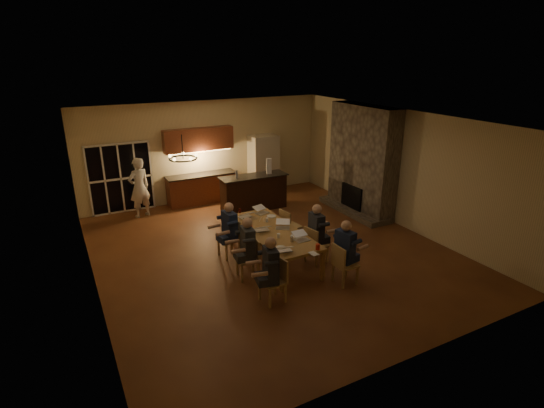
{
  "coord_description": "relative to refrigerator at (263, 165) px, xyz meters",
  "views": [
    {
      "loc": [
        -4.36,
        -8.37,
        4.62
      ],
      "look_at": [
        0.2,
        0.3,
        1.09
      ],
      "focal_mm": 28.0,
      "sensor_mm": 36.0,
      "label": 1
    }
  ],
  "objects": [
    {
      "name": "floor",
      "position": [
        -1.9,
        -4.15,
        -1.0
      ],
      "size": [
        9.0,
        9.0,
        0.0
      ],
      "primitive_type": "plane",
      "color": "brown",
      "rests_on": "ground"
    },
    {
      "name": "back_wall",
      "position": [
        -1.9,
        0.37,
        0.6
      ],
      "size": [
        8.0,
        0.04,
        3.2
      ],
      "primitive_type": "cube",
      "color": "beige",
      "rests_on": "ground"
    },
    {
      "name": "left_wall",
      "position": [
        -5.92,
        -4.15,
        0.6
      ],
      "size": [
        0.04,
        9.0,
        3.2
      ],
      "primitive_type": "cube",
      "color": "beige",
      "rests_on": "ground"
    },
    {
      "name": "right_wall",
      "position": [
        2.12,
        -4.15,
        0.6
      ],
      "size": [
        0.04,
        9.0,
        3.2
      ],
      "primitive_type": "cube",
      "color": "beige",
      "rests_on": "ground"
    },
    {
      "name": "ceiling",
      "position": [
        -1.9,
        -4.15,
        2.22
      ],
      "size": [
        8.0,
        9.0,
        0.04
      ],
      "primitive_type": "cube",
      "color": "white",
      "rests_on": "back_wall"
    },
    {
      "name": "french_doors",
      "position": [
        -4.6,
        0.32,
        0.05
      ],
      "size": [
        1.86,
        0.08,
        2.1
      ],
      "primitive_type": "cube",
      "color": "black",
      "rests_on": "ground"
    },
    {
      "name": "fireplace",
      "position": [
        1.8,
        -2.95,
        0.6
      ],
      "size": [
        0.58,
        2.5,
        3.2
      ],
      "primitive_type": "cube",
      "color": "#72695A",
      "rests_on": "ground"
    },
    {
      "name": "kitchenette",
      "position": [
        -2.2,
        0.05,
        0.2
      ],
      "size": [
        2.24,
        0.68,
        2.4
      ],
      "primitive_type": null,
      "color": "brown",
      "rests_on": "ground"
    },
    {
      "name": "refrigerator",
      "position": [
        0.0,
        0.0,
        0.0
      ],
      "size": [
        0.9,
        0.68,
        2.0
      ],
      "primitive_type": "cube",
      "color": "beige",
      "rests_on": "ground"
    },
    {
      "name": "dining_table",
      "position": [
        -2.07,
        -4.61,
        -0.62
      ],
      "size": [
        1.1,
        2.77,
        0.75
      ],
      "primitive_type": "cube",
      "color": "#A17140",
      "rests_on": "ground"
    },
    {
      "name": "bar_island",
      "position": [
        -1.0,
        -1.32,
        -0.46
      ],
      "size": [
        2.1,
        0.72,
        1.08
      ],
      "primitive_type": "cube",
      "rotation": [
        0.0,
        0.0,
        -0.02
      ],
      "color": "black",
      "rests_on": "ground"
    },
    {
      "name": "chair_left_near",
      "position": [
        -2.9,
        -6.16,
        -0.55
      ],
      "size": [
        0.49,
        0.49,
        0.89
      ],
      "primitive_type": null,
      "rotation": [
        0.0,
        0.0,
        -1.45
      ],
      "color": "tan",
      "rests_on": "ground"
    },
    {
      "name": "chair_left_mid",
      "position": [
        -2.94,
        -5.08,
        -0.55
      ],
      "size": [
        0.49,
        0.49,
        0.89
      ],
      "primitive_type": null,
      "rotation": [
        0.0,
        0.0,
        -1.7
      ],
      "color": "tan",
      "rests_on": "ground"
    },
    {
      "name": "chair_left_far",
      "position": [
        -2.91,
        -3.95,
        -0.55
      ],
      "size": [
        0.51,
        0.51,
        0.89
      ],
      "primitive_type": null,
      "rotation": [
        0.0,
        0.0,
        -1.4
      ],
      "color": "tan",
      "rests_on": "ground"
    },
    {
      "name": "chair_right_near",
      "position": [
        -1.22,
        -6.25,
        -0.55
      ],
      "size": [
        0.45,
        0.45,
        0.89
      ],
      "primitive_type": null,
      "rotation": [
        0.0,
        0.0,
        1.58
      ],
      "color": "tan",
      "rests_on": "ground"
    },
    {
      "name": "chair_right_mid",
      "position": [
        -1.23,
        -5.18,
        -0.55
      ],
      "size": [
        0.52,
        0.52,
        0.89
      ],
      "primitive_type": null,
      "rotation": [
        0.0,
        0.0,
        1.78
      ],
      "color": "tan",
      "rests_on": "ground"
    },
    {
      "name": "chair_right_far",
      "position": [
        -1.2,
        -3.94,
        -0.55
      ],
      "size": [
        0.5,
        0.5,
        0.89
      ],
      "primitive_type": null,
      "rotation": [
        0.0,
        0.0,
        1.73
      ],
      "color": "tan",
      "rests_on": "ground"
    },
    {
      "name": "person_left_near",
      "position": [
        -2.94,
        -6.17,
        -0.31
      ],
      "size": [
        0.7,
        0.7,
        1.38
      ],
      "primitive_type": null,
      "rotation": [
        0.0,
        0.0,
        -1.77
      ],
      "color": "#252930",
      "rests_on": "ground"
    },
    {
      "name": "person_right_near",
      "position": [
        -1.19,
        -6.16,
        -0.31
      ],
      "size": [
        0.7,
        0.7,
        1.38
      ],
      "primitive_type": null,
      "rotation": [
        0.0,
        0.0,
        1.77
      ],
      "color": "#1D294A",
      "rests_on": "ground"
    },
    {
      "name": "person_left_mid",
      "position": [
        -2.92,
        -5.08,
        -0.31
      ],
      "size": [
        0.67,
        0.67,
        1.38
      ],
      "primitive_type": null,
      "rotation": [
        0.0,
        0.0,
        -1.69
      ],
      "color": "#33393D",
      "rests_on": "ground"
    },
    {
      "name": "person_right_mid",
      "position": [
        -1.18,
        -5.07,
        -0.31
      ],
      "size": [
        0.65,
        0.65,
        1.38
      ],
      "primitive_type": null,
      "rotation": [
        0.0,
        0.0,
        1.48
      ],
      "color": "#252930",
      "rests_on": "ground"
    },
    {
      "name": "person_left_far",
      "position": [
        -2.91,
        -4.03,
        -0.31
      ],
      "size": [
        0.65,
        0.65,
        1.38
      ],
      "primitive_type": null,
      "rotation": [
        0.0,
        0.0,
        -1.49
      ],
      "color": "#1D294A",
      "rests_on": "ground"
    },
    {
      "name": "standing_person",
      "position": [
        -4.2,
        -0.31,
        -0.11
      ],
      "size": [
        0.75,
        0.62,
        1.78
      ],
      "primitive_type": "imported",
      "rotation": [
        0.0,
        0.0,
        3.48
      ],
      "color": "silver",
      "rests_on": "ground"
    },
    {
      "name": "chandelier",
      "position": [
        -4.14,
        -4.96,
        1.75
      ],
      "size": [
        0.53,
        0.53,
        0.03
      ],
      "primitive_type": "torus",
      "color": "black",
      "rests_on": "ceiling"
    },
    {
      "name": "laptop_a",
      "position": [
        -2.37,
        -5.64,
        -0.14
      ],
      "size": [
        0.37,
        0.33,
        0.23
      ],
      "primitive_type": null,
      "rotation": [
        0.0,
        0.0,
        2.96
      ],
      "color": "silver",
      "rests_on": "dining_table"
    },
    {
      "name": "laptop_b",
      "position": [
        -1.76,
        -5.39,
        -0.14
      ],
      "size": [
        0.33,
        0.29,
        0.23
      ],
      "primitive_type": null,
      "rotation": [
        0.0,
        0.0,
        0.04
      ],
      "color": "silver",
      "rests_on": "dining_table"
    },
    {
      "name": "laptop_c",
      "position": [
        -2.29,
        -4.48,
        -0.14
      ],
      "size": [
        0.35,
        0.32,
        0.23
      ],
      "primitive_type": null,
      "rotation": [
        0.0,
        0.0,
        3.01
      ],
      "color": "silver",
      "rests_on": "dining_table"
    },
    {
      "name": "laptop_d",
      "position": [
        -1.81,
        -4.61,
        -0.14
      ],
      "size": [
        0.42,
        0.41,
        0.23
      ],
      "primitive_type": null,
      "rotation": [
        0.0,
        0.0,
        -0.55
      ],
      "color": "silver",
      "rests_on": "dining_table"
    },
    {
      "name": "laptop_e",
      "position": [
        -2.3,
        -3.55,
        -0.14
      ],
      "size": [
        0.36,
        0.33,
        0.23
      ],
      "primitive_type": null,
      "rotation": [
        0.0,
        0.0,
        3.3
      ],
      "color": "silver",
      "rests_on": "dining_table"
    },
    {
      "name": "laptop_f",
      "position": [
        -1.8,
        -3.52,
        -0.14
      ],
      "size": [
        0.39,
        0.36,
        0.23
      ],
      "primitive_type": null,
      "rotation": [
        0.0,
        0.0,
        0.28
      ],
      "color": "silver",
      "rests_on": "dining_table"
    },
    {
      "name": "mug_front",
      "position": [
        -2.16,
        -5.03,
        -0.2
      ],
      "size": [
        0.08,
        0.08,
        0.1
      ],
      "primitive_type": "cylinder",
      "color": "white",
      "rests_on": "dining_table"
    },
    {
      "name": "mug_mid",
      "position": [
        -1.96,
        -4.09,
        -0.2
      ],
      "size": [
        0.07,
        0.07,
        0.1
      ],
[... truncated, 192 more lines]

